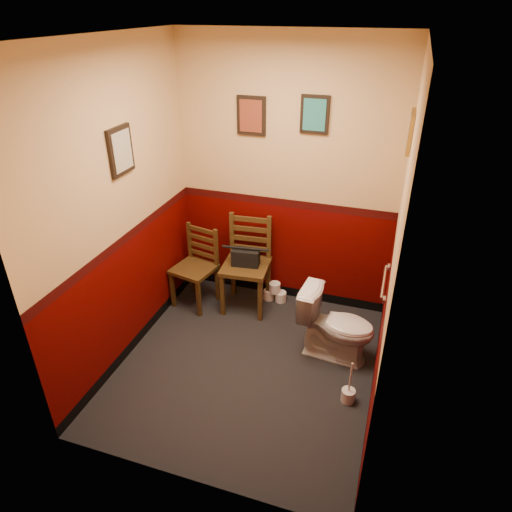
{
  "coord_description": "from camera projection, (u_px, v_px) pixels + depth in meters",
  "views": [
    {
      "loc": [
        1.04,
        -2.95,
        2.89
      ],
      "look_at": [
        0.0,
        0.25,
        1.0
      ],
      "focal_mm": 32.0,
      "sensor_mm": 36.0,
      "label": 1
    }
  ],
  "objects": [
    {
      "name": "chair_left",
      "position": [
        196.0,
        267.0,
        4.82
      ],
      "size": [
        0.47,
        0.47,
        0.86
      ],
      "rotation": [
        0.0,
        0.0,
        -0.21
      ],
      "color": "#4A3316",
      "rests_on": "floor"
    },
    {
      "name": "wall_front",
      "position": [
        174.0,
        323.0,
        2.49
      ],
      "size": [
        2.2,
        0.0,
        2.7
      ],
      "primitive_type": "cube",
      "rotation": [
        -1.57,
        0.0,
        0.0
      ],
      "color": "#4B0303",
      "rests_on": "ground"
    },
    {
      "name": "handbag",
      "position": [
        246.0,
        257.0,
        4.64
      ],
      "size": [
        0.29,
        0.17,
        0.2
      ],
      "rotation": [
        0.0,
        0.0,
        0.12
      ],
      "color": "black",
      "rests_on": "chair_right"
    },
    {
      "name": "toilet_brush",
      "position": [
        348.0,
        395.0,
        3.74
      ],
      "size": [
        0.11,
        0.11,
        0.41
      ],
      "color": "silver",
      "rests_on": "floor"
    },
    {
      "name": "framed_print_back_a",
      "position": [
        251.0,
        116.0,
        4.26
      ],
      "size": [
        0.28,
        0.04,
        0.36
      ],
      "color": "black",
      "rests_on": "wall_back"
    },
    {
      "name": "framed_print_right",
      "position": [
        410.0,
        132.0,
        3.35
      ],
      "size": [
        0.04,
        0.34,
        0.28
      ],
      "color": "olive",
      "rests_on": "wall_right"
    },
    {
      "name": "toilet",
      "position": [
        336.0,
        326.0,
        4.1
      ],
      "size": [
        0.72,
        0.45,
        0.67
      ],
      "primitive_type": "imported",
      "rotation": [
        0.0,
        0.0,
        1.48
      ],
      "color": "white",
      "rests_on": "floor"
    },
    {
      "name": "framed_print_left",
      "position": [
        121.0,
        151.0,
        3.61
      ],
      "size": [
        0.04,
        0.3,
        0.38
      ],
      "color": "black",
      "rests_on": "wall_left"
    },
    {
      "name": "wall_right",
      "position": [
        394.0,
        253.0,
        3.19
      ],
      "size": [
        0.0,
        2.4,
        2.7
      ],
      "primitive_type": "cube",
      "rotation": [
        1.57,
        0.0,
        -1.57
      ],
      "color": "#4B0303",
      "rests_on": "ground"
    },
    {
      "name": "chair_right",
      "position": [
        247.0,
        264.0,
        4.73
      ],
      "size": [
        0.5,
        0.5,
        0.99
      ],
      "rotation": [
        0.0,
        0.0,
        0.08
      ],
      "color": "#4A3316",
      "rests_on": "floor"
    },
    {
      "name": "wall_left",
      "position": [
        121.0,
        213.0,
        3.78
      ],
      "size": [
        0.0,
        2.4,
        2.7
      ],
      "primitive_type": "cube",
      "rotation": [
        1.57,
        0.0,
        1.57
      ],
      "color": "#4B0303",
      "rests_on": "ground"
    },
    {
      "name": "floor",
      "position": [
        247.0,
        365.0,
        4.14
      ],
      "size": [
        2.2,
        2.4,
        0.0
      ],
      "primitive_type": "cube",
      "color": "black",
      "rests_on": "ground"
    },
    {
      "name": "ceiling",
      "position": [
        244.0,
        36.0,
        2.82
      ],
      "size": [
        2.2,
        2.4,
        0.0
      ],
      "primitive_type": "cube",
      "rotation": [
        3.14,
        0.0,
        0.0
      ],
      "color": "silver",
      "rests_on": "ground"
    },
    {
      "name": "tp_stack",
      "position": [
        275.0,
        293.0,
        5.0
      ],
      "size": [
        0.26,
        0.13,
        0.22
      ],
      "color": "silver",
      "rests_on": "floor"
    },
    {
      "name": "wall_back",
      "position": [
        286.0,
        180.0,
        4.48
      ],
      "size": [
        2.2,
        0.0,
        2.7
      ],
      "primitive_type": "cube",
      "rotation": [
        1.57,
        0.0,
        0.0
      ],
      "color": "#4B0303",
      "rests_on": "ground"
    },
    {
      "name": "grab_bar",
      "position": [
        385.0,
        282.0,
        3.6
      ],
      "size": [
        0.05,
        0.56,
        0.06
      ],
      "color": "silver",
      "rests_on": "wall_right"
    },
    {
      "name": "framed_print_back_b",
      "position": [
        315.0,
        115.0,
        4.08
      ],
      "size": [
        0.26,
        0.04,
        0.34
      ],
      "color": "black",
      "rests_on": "wall_back"
    }
  ]
}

